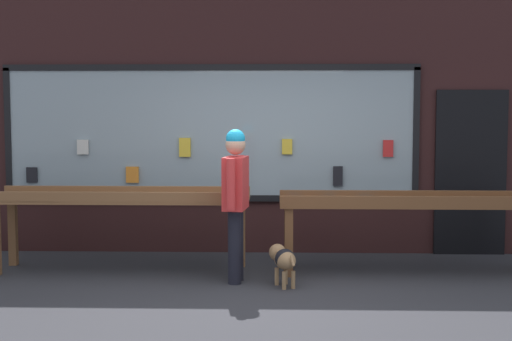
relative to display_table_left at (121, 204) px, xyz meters
name	(u,v)px	position (x,y,z in m)	size (l,w,h in m)	color
ground_plane	(262,299)	(1.63, -1.19, -0.77)	(40.00, 40.00, 0.00)	#2D2D33
shopfront_facade	(265,125)	(1.63, 1.20, 0.88)	(7.33, 0.29, 3.32)	#331919
display_table_left	(121,204)	(0.00, 0.00, 0.00)	(2.92, 0.69, 0.94)	brown
display_table_right	(409,208)	(3.27, 0.00, -0.03)	(2.92, 0.64, 0.91)	brown
person_browsing	(236,194)	(1.34, -0.51, 0.18)	(0.27, 0.65, 1.64)	black
small_dog	(283,259)	(1.85, -0.67, -0.48)	(0.33, 0.51, 0.42)	#99724C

